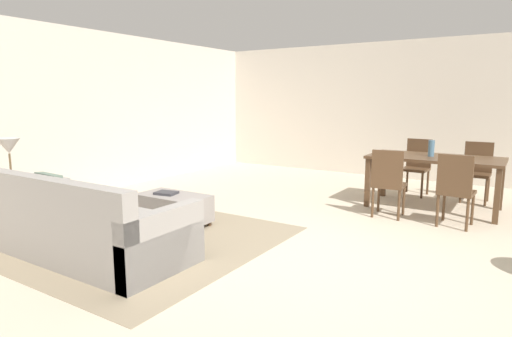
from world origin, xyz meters
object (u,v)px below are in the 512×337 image
Objects in this scene: table_lamp at (9,148)px; book_on_ottoman at (166,193)px; dining_chair_near_left at (388,180)px; vase_centerpiece at (431,148)px; side_table at (13,193)px; dining_chair_near_right at (456,186)px; dining_chair_far_left at (417,163)px; dining_chair_far_right at (477,168)px; dining_table at (435,163)px; couch at (84,228)px; ottoman_table at (174,208)px.

table_lamp is 2.02× the size of book_on_ottoman.
vase_centerpiece reaches higher than dining_chair_near_left.
side_table is 5.36m from dining_chair_near_right.
dining_chair_far_left is (3.63, 4.70, -0.49)m from table_lamp.
dining_chair_far_right reaches higher than side_table.
side_table is 0.33× the size of dining_table.
dining_table is at bearing 43.67° from side_table.
dining_chair_near_left is at bearing -112.83° from vase_centerpiece.
book_on_ottoman is (-3.09, -1.81, -0.11)m from dining_chair_near_right.
vase_centerpiece is at bearing 44.09° from side_table.
ottoman_table is (0.03, 1.28, -0.06)m from couch.
side_table is 0.54m from table_lamp.
dining_chair_far_right is (4.52, 4.69, -0.49)m from table_lamp.
ottoman_table is at bearing -133.73° from vase_centerpiece.
table_lamp is (-0.00, -0.00, 0.54)m from side_table.
dining_chair_near_left is at bearing 38.77° from book_on_ottoman.
ottoman_table is 3.95× the size of vase_centerpiece.
dining_chair_near_left is 3.95× the size of vase_centerpiece.
dining_chair_near_right is (3.00, 1.79, 0.29)m from ottoman_table.
table_lamp is 5.39m from dining_chair_near_right.
dining_table is at bearing 44.90° from book_on_ottoman.
dining_table reaches higher than book_on_ottoman.
dining_chair_near_right reaches higher than dining_table.
dining_chair_far_left is at bearing 57.18° from book_on_ottoman.
dining_chair_near_right is at bearing -0.57° from dining_chair_near_left.
book_on_ottoman is at bearing -149.60° from dining_chair_near_right.
table_lamp is 0.29× the size of dining_table.
vase_centerpiece is (-0.06, -0.00, 0.20)m from dining_table.
side_table is at bearing -135.91° from vase_centerpiece.
book_on_ottoman is (-2.27, -3.52, -0.11)m from dining_chair_far_left.
couch is at bearing -2.72° from side_table.
dining_table is at bearing -119.94° from dining_chair_far_right.
dining_chair_near_left is 1.00× the size of dining_chair_far_left.
dining_table is 1.95× the size of dining_chair_far_left.
couch reaches higher than dining_table.
side_table is 0.65× the size of dining_chair_far_left.
vase_centerpiece reaches higher than dining_chair_near_right.
dining_chair_near_left is 0.99m from vase_centerpiece.
book_on_ottoman is (-2.63, -2.68, -0.47)m from vase_centerpiece.
dining_chair_near_left is (-0.42, -0.86, -0.15)m from dining_table.
vase_centerpiece is (2.56, 3.93, 0.59)m from couch.
couch reaches higher than side_table.
couch is 2.45× the size of dining_chair_near_left.
dining_chair_near_left and dining_chair_far_right have the same top height.
table_lamp is at bearing -146.04° from dining_chair_near_right.
couch is 9.67× the size of vase_centerpiece.
dining_chair_far_left reaches higher than book_on_ottoman.
dining_chair_near_left and dining_chair_far_left have the same top height.
dining_chair_far_left and dining_chair_far_right have the same top height.
dining_chair_near_left is 1.91m from dining_chair_far_right.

